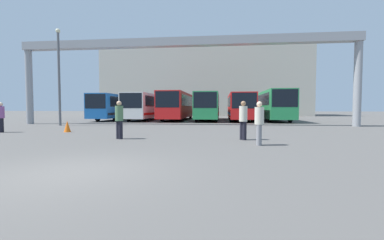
% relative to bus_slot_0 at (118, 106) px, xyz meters
% --- Properties ---
extents(ground_plane, '(200.00, 200.00, 0.00)m').
position_rel_bus_slot_0_xyz_m(ground_plane, '(9.31, -24.94, -1.73)').
color(ground_plane, '#514F4C').
extents(building_backdrop, '(38.89, 12.00, 13.70)m').
position_rel_bus_slot_0_xyz_m(building_backdrop, '(9.31, 21.63, 5.12)').
color(building_backdrop, '#B7B2A3').
rests_on(building_backdrop, ground).
extents(overhead_gantry, '(29.01, 0.80, 7.44)m').
position_rel_bus_slot_0_xyz_m(overhead_gantry, '(9.31, -8.62, 4.50)').
color(overhead_gantry, gray).
rests_on(overhead_gantry, ground).
extents(bus_slot_0, '(2.43, 11.52, 3.00)m').
position_rel_bus_slot_0_xyz_m(bus_slot_0, '(0.00, 0.00, 0.00)').
color(bus_slot_0, '#1959A5').
rests_on(bus_slot_0, ground).
extents(bus_slot_1, '(2.56, 10.96, 3.08)m').
position_rel_bus_slot_0_xyz_m(bus_slot_1, '(3.72, -0.28, 0.04)').
color(bus_slot_1, silver).
rests_on(bus_slot_1, ground).
extents(bus_slot_2, '(2.63, 12.36, 3.23)m').
position_rel_bus_slot_0_xyz_m(bus_slot_2, '(7.45, 0.42, 0.13)').
color(bus_slot_2, red).
rests_on(bus_slot_2, ground).
extents(bus_slot_3, '(2.49, 11.58, 3.12)m').
position_rel_bus_slot_0_xyz_m(bus_slot_3, '(11.17, 0.03, 0.07)').
color(bus_slot_3, '#268C4C').
rests_on(bus_slot_3, ground).
extents(bus_slot_4, '(2.57, 11.95, 3.03)m').
position_rel_bus_slot_0_xyz_m(bus_slot_4, '(14.89, 0.22, 0.01)').
color(bus_slot_4, red).
rests_on(bus_slot_4, ground).
extents(bus_slot_5, '(2.59, 11.00, 3.33)m').
position_rel_bus_slot_0_xyz_m(bus_slot_5, '(18.61, -0.26, 0.18)').
color(bus_slot_5, '#268C4C').
rests_on(bus_slot_5, ground).
extents(pedestrian_near_center, '(0.38, 0.38, 1.83)m').
position_rel_bus_slot_0_xyz_m(pedestrian_near_center, '(7.87, -18.69, -0.76)').
color(pedestrian_near_center, black).
rests_on(pedestrian_near_center, ground).
extents(pedestrian_mid_left, '(0.38, 0.38, 1.82)m').
position_rel_bus_slot_0_xyz_m(pedestrian_mid_left, '(-0.57, -16.37, -0.77)').
color(pedestrian_mid_left, black).
rests_on(pedestrian_mid_left, ground).
extents(pedestrian_near_left, '(0.37, 0.37, 1.76)m').
position_rel_bus_slot_0_xyz_m(pedestrian_near_left, '(14.25, -20.03, -0.80)').
color(pedestrian_near_left, gray).
rests_on(pedestrian_near_left, ground).
extents(pedestrian_near_right, '(0.38, 0.38, 1.82)m').
position_rel_bus_slot_0_xyz_m(pedestrian_near_right, '(13.76, -18.37, -0.77)').
color(pedestrian_near_right, black).
rests_on(pedestrian_near_right, ground).
extents(traffic_cone, '(0.41, 0.41, 0.70)m').
position_rel_bus_slot_0_xyz_m(traffic_cone, '(3.29, -15.71, -1.39)').
color(traffic_cone, orange).
rests_on(traffic_cone, ground).
extents(lamp_post, '(0.36, 0.36, 8.05)m').
position_rel_bus_slot_0_xyz_m(lamp_post, '(-0.77, -10.34, 2.65)').
color(lamp_post, '#595B60').
rests_on(lamp_post, ground).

